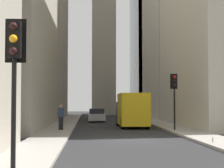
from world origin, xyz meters
The scene contains 11 objects.
ground_plane centered at (0.00, 0.00, 0.00)m, with size 135.00×135.00×0.00m, color #262628.
sidewalk_right centered at (0.00, 4.50, 0.07)m, with size 90.00×2.20×0.14m, color gray.
sidewalk_left centered at (0.00, -4.50, 0.07)m, with size 90.00×2.20×0.14m, color gray.
building_left_far centered at (29.58, -10.60, 15.77)m, with size 17.47×10.00×31.55m.
church_spire centered at (43.75, -0.24, 18.41)m, with size 4.42×4.42×35.19m.
delivery_truck centered at (11.02, -1.40, 1.46)m, with size 6.46×2.25×2.84m.
sedan_silver centered at (20.27, 1.40, 0.66)m, with size 4.30×1.78×1.42m.
traffic_light_foreground centered at (-11.66, 4.05, 3.12)m, with size 0.43×0.52×4.05m.
traffic_light_midblock centered at (5.81, -3.89, 3.10)m, with size 0.43×0.52×4.03m.
pedestrian centered at (6.41, 4.24, 1.13)m, with size 0.26×0.44×1.80m.
discarded_bottle centered at (-2.61, -3.87, 0.25)m, with size 0.07×0.07×0.27m.
Camera 1 is at (-20.99, 2.21, 2.11)m, focal length 60.67 mm.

